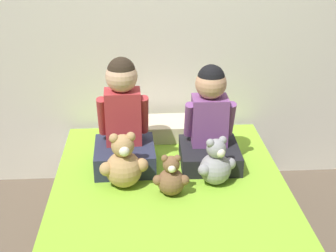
{
  "coord_description": "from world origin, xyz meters",
  "views": [
    {
      "loc": [
        -0.15,
        -2.05,
        1.81
      ],
      "look_at": [
        0.0,
        0.39,
        0.71
      ],
      "focal_mm": 50.0,
      "sensor_mm": 36.0,
      "label": 1
    }
  ],
  "objects_px": {
    "child_on_left": "(123,124)",
    "teddy_bear_held_by_right_child": "(216,164)",
    "bed": "(172,239)",
    "child_on_right": "(210,124)",
    "pillow_at_headboard": "(164,128)",
    "teddy_bear_between_children": "(171,178)",
    "teddy_bear_held_by_left_child": "(124,164)"
  },
  "relations": [
    {
      "from": "teddy_bear_between_children",
      "to": "bed",
      "type": "bearing_deg",
      "value": -85.96
    },
    {
      "from": "child_on_right",
      "to": "pillow_at_headboard",
      "type": "distance_m",
      "value": 0.5
    },
    {
      "from": "child_on_right",
      "to": "teddy_bear_held_by_right_child",
      "type": "relative_size",
      "value": 2.16
    },
    {
      "from": "teddy_bear_held_by_right_child",
      "to": "pillow_at_headboard",
      "type": "bearing_deg",
      "value": 89.12
    },
    {
      "from": "bed",
      "to": "child_on_right",
      "type": "distance_m",
      "value": 0.71
    },
    {
      "from": "bed",
      "to": "teddy_bear_held_by_right_child",
      "type": "bearing_deg",
      "value": 39.75
    },
    {
      "from": "child_on_left",
      "to": "bed",
      "type": "bearing_deg",
      "value": -63.32
    },
    {
      "from": "teddy_bear_held_by_left_child",
      "to": "teddy_bear_between_children",
      "type": "bearing_deg",
      "value": -31.71
    },
    {
      "from": "teddy_bear_held_by_right_child",
      "to": "teddy_bear_between_children",
      "type": "relative_size",
      "value": 1.19
    },
    {
      "from": "child_on_right",
      "to": "child_on_left",
      "type": "bearing_deg",
      "value": -178.46
    },
    {
      "from": "bed",
      "to": "child_on_left",
      "type": "xyz_separation_m",
      "value": [
        -0.26,
        0.47,
        0.49
      ]
    },
    {
      "from": "child_on_right",
      "to": "teddy_bear_held_by_left_child",
      "type": "height_order",
      "value": "child_on_right"
    },
    {
      "from": "child_on_left",
      "to": "teddy_bear_held_by_left_child",
      "type": "relative_size",
      "value": 2.05
    },
    {
      "from": "child_on_left",
      "to": "teddy_bear_between_children",
      "type": "height_order",
      "value": "child_on_left"
    },
    {
      "from": "teddy_bear_held_by_left_child",
      "to": "teddy_bear_held_by_right_child",
      "type": "distance_m",
      "value": 0.51
    },
    {
      "from": "teddy_bear_held_by_right_child",
      "to": "teddy_bear_held_by_left_child",
      "type": "bearing_deg",
      "value": 157.04
    },
    {
      "from": "teddy_bear_held_by_right_child",
      "to": "teddy_bear_between_children",
      "type": "height_order",
      "value": "teddy_bear_held_by_right_child"
    },
    {
      "from": "bed",
      "to": "teddy_bear_held_by_right_child",
      "type": "distance_m",
      "value": 0.47
    },
    {
      "from": "teddy_bear_held_by_left_child",
      "to": "pillow_at_headboard",
      "type": "relative_size",
      "value": 0.59
    },
    {
      "from": "child_on_left",
      "to": "teddy_bear_held_by_left_child",
      "type": "xyz_separation_m",
      "value": [
        0.0,
        -0.25,
        -0.13
      ]
    },
    {
      "from": "teddy_bear_held_by_left_child",
      "to": "child_on_left",
      "type": "bearing_deg",
      "value": 80.67
    },
    {
      "from": "bed",
      "to": "child_on_right",
      "type": "relative_size",
      "value": 3.35
    },
    {
      "from": "bed",
      "to": "teddy_bear_held_by_right_child",
      "type": "relative_size",
      "value": 7.23
    },
    {
      "from": "pillow_at_headboard",
      "to": "teddy_bear_held_by_left_child",
      "type": "bearing_deg",
      "value": -111.87
    },
    {
      "from": "child_on_left",
      "to": "teddy_bear_held_by_right_child",
      "type": "xyz_separation_m",
      "value": [
        0.51,
        -0.26,
        -0.15
      ]
    },
    {
      "from": "bed",
      "to": "child_on_right",
      "type": "bearing_deg",
      "value": 61.61
    },
    {
      "from": "teddy_bear_held_by_right_child",
      "to": "pillow_at_headboard",
      "type": "xyz_separation_m",
      "value": [
        -0.25,
        0.64,
        -0.06
      ]
    },
    {
      "from": "bed",
      "to": "teddy_bear_between_children",
      "type": "bearing_deg",
      "value": 90.53
    },
    {
      "from": "child_on_right",
      "to": "pillow_at_headboard",
      "type": "xyz_separation_m",
      "value": [
        -0.25,
        0.38,
        -0.19
      ]
    },
    {
      "from": "child_on_right",
      "to": "teddy_bear_between_children",
      "type": "xyz_separation_m",
      "value": [
        -0.26,
        -0.36,
        -0.15
      ]
    },
    {
      "from": "teddy_bear_held_by_right_child",
      "to": "pillow_at_headboard",
      "type": "relative_size",
      "value": 0.52
    },
    {
      "from": "teddy_bear_held_by_right_child",
      "to": "bed",
      "type": "bearing_deg",
      "value": -162.85
    }
  ]
}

